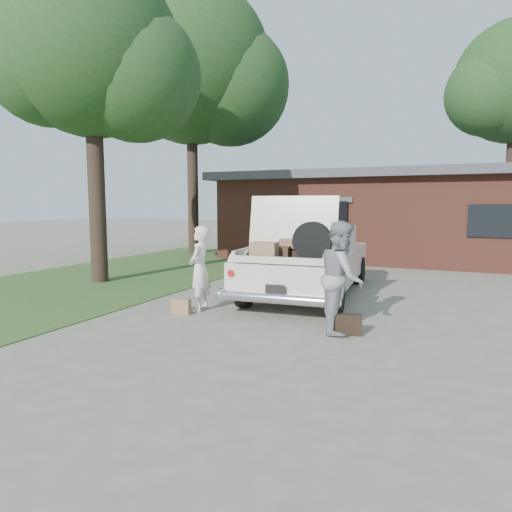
% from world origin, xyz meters
% --- Properties ---
extents(ground, '(90.00, 90.00, 0.00)m').
position_xyz_m(ground, '(0.00, 0.00, 0.00)').
color(ground, gray).
rests_on(ground, ground).
extents(grass_strip, '(6.00, 16.00, 0.02)m').
position_xyz_m(grass_strip, '(-5.50, 3.00, 0.01)').
color(grass_strip, '#2D4C1E').
rests_on(grass_strip, ground).
extents(house, '(12.80, 7.80, 3.30)m').
position_xyz_m(house, '(0.98, 11.47, 1.67)').
color(house, brown).
rests_on(house, ground).
extents(tree_left, '(5.23, 4.55, 8.39)m').
position_xyz_m(tree_left, '(-5.19, 1.93, 5.84)').
color(tree_left, '#38281E').
rests_on(tree_left, ground).
extents(tree_back, '(7.39, 6.43, 10.97)m').
position_xyz_m(tree_back, '(-6.56, 8.93, 7.43)').
color(tree_back, '#38281E').
rests_on(tree_back, ground).
extents(sedan, '(2.58, 5.67, 2.28)m').
position_xyz_m(sedan, '(0.43, 2.66, 0.81)').
color(sedan, beige).
rests_on(sedan, ground).
extents(woman_left, '(0.51, 0.68, 1.69)m').
position_xyz_m(woman_left, '(-1.03, 0.17, 0.84)').
color(woman_left, silver).
rests_on(woman_left, ground).
extents(woman_right, '(0.89, 1.04, 1.85)m').
position_xyz_m(woman_right, '(1.89, -0.16, 0.92)').
color(woman_right, gray).
rests_on(woman_right, ground).
extents(suitcase_left, '(0.40, 0.15, 0.30)m').
position_xyz_m(suitcase_left, '(-1.22, -0.23, 0.15)').
color(suitcase_left, '#95734C').
rests_on(suitcase_left, ground).
extents(suitcase_right, '(0.47, 0.26, 0.35)m').
position_xyz_m(suitcase_right, '(2.04, -0.31, 0.17)').
color(suitcase_right, black).
rests_on(suitcase_right, ground).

